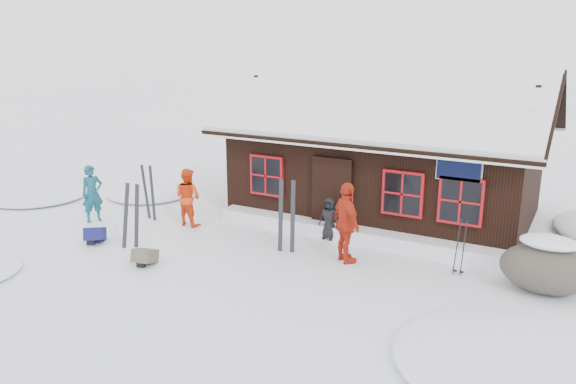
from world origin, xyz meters
The scene contains 15 objects.
ground centered at (0.00, 0.00, 0.00)m, with size 120.00×120.00×0.00m, color white.
mountain_hut centered at (1.50, 4.98, 1.58)m, with size 8.90×6.09×4.42m.
snow_drift centered at (1.50, 2.25, 0.17)m, with size 7.60×0.60×0.35m, color white.
snow_mounds centered at (1.65, 1.86, 0.00)m, with size 20.60×13.20×0.48m.
skier_teal centered at (-5.42, 0.10, 0.81)m, with size 0.59×0.39×1.62m, color #13495B.
skier_orange_left centered at (-2.88, 1.16, 0.81)m, with size 0.78×0.61×1.61m, color red.
skier_orange_right centered at (2.04, 0.77, 0.95)m, with size 1.11×0.46×1.90m, color #B72812.
skier_crouched centered at (1.03, 2.01, 0.55)m, with size 0.54×0.35×1.11m, color black.
boulder centered at (6.23, 1.29, 0.54)m, with size 1.82×1.36×1.07m.
ski_pair_left centered at (-2.94, -0.95, 0.80)m, with size 0.54×0.24×1.71m.
ski_pair_mid centered at (-4.18, 1.04, 0.77)m, with size 0.48×0.11×1.64m.
ski_pair_right centered at (0.53, 0.67, 0.88)m, with size 0.45×0.11×1.86m.
ski_poles centered at (4.50, 1.29, 0.62)m, with size 0.24×0.12×1.33m.
backpack_blue centered at (-4.03, -1.16, 0.16)m, with size 0.45×0.60×0.32m, color #141556.
backpack_olive centered at (-1.89, -1.64, 0.15)m, with size 0.42×0.56×0.30m, color brown.
Camera 1 is at (6.78, -10.52, 4.99)m, focal length 35.00 mm.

